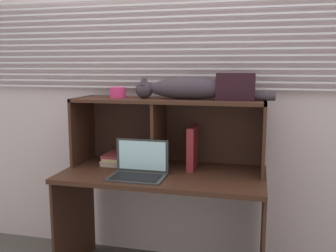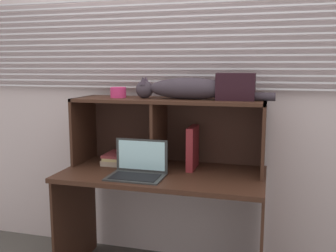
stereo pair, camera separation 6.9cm
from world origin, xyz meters
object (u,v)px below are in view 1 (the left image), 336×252
at_px(cat, 187,89).
at_px(laptop, 139,169).
at_px(book_stack, 119,159).
at_px(binder_upright, 193,147).
at_px(small_basket, 118,92).
at_px(storage_box, 236,87).

xyz_separation_m(cat, laptop, (-0.25, -0.27, -0.50)).
bearing_deg(book_stack, laptop, -48.71).
bearing_deg(book_stack, binder_upright, 0.29).
relative_size(laptop, small_basket, 3.19).
height_order(cat, storage_box, storage_box).
distance_m(binder_upright, small_basket, 0.65).
relative_size(small_basket, storage_box, 0.45).
height_order(laptop, binder_upright, binder_upright).
distance_m(laptop, small_basket, 0.59).
relative_size(binder_upright, storage_box, 1.19).
bearing_deg(cat, laptop, -133.33).
bearing_deg(small_basket, laptop, -48.81).
xyz_separation_m(small_basket, storage_box, (0.81, 0.00, 0.05)).
distance_m(cat, binder_upright, 0.40).
relative_size(cat, small_basket, 8.45).
bearing_deg(storage_box, cat, 180.00).
distance_m(laptop, binder_upright, 0.41).
xyz_separation_m(cat, small_basket, (-0.49, -0.00, -0.03)).
distance_m(cat, laptop, 0.62).
height_order(binder_upright, book_stack, binder_upright).
bearing_deg(laptop, binder_upright, 41.93).
bearing_deg(storage_box, small_basket, 180.00).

